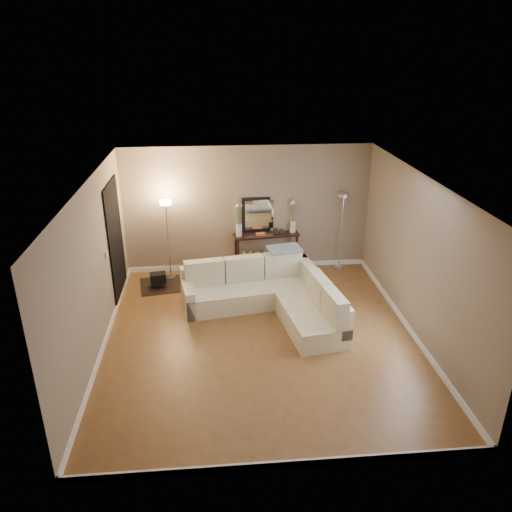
{
  "coord_description": "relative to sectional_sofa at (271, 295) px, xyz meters",
  "views": [
    {
      "loc": [
        -0.7,
        -6.93,
        4.43
      ],
      "look_at": [
        0.0,
        0.8,
        1.1
      ],
      "focal_mm": 35.0,
      "sensor_mm": 36.0,
      "label": 1
    }
  ],
  "objects": [
    {
      "name": "wall_left",
      "position": [
        -2.78,
        -0.87,
        0.99
      ],
      "size": [
        0.02,
        5.5,
        2.6
      ],
      "primitive_type": "cube",
      "color": "gray",
      "rests_on": "ground"
    },
    {
      "name": "baseboard_right",
      "position": [
        2.21,
        -0.87,
        -0.26
      ],
      "size": [
        0.03,
        5.5,
        0.1
      ],
      "primitive_type": "cube",
      "color": "white",
      "rests_on": "ground"
    },
    {
      "name": "doorway",
      "position": [
        -2.75,
        0.83,
        0.79
      ],
      "size": [
        0.02,
        1.2,
        2.2
      ],
      "primitive_type": "cube",
      "color": "black",
      "rests_on": "ground"
    },
    {
      "name": "baseboard_back",
      "position": [
        -0.27,
        1.86,
        -0.26
      ],
      "size": [
        5.0,
        0.03,
        0.1
      ],
      "primitive_type": "cube",
      "color": "white",
      "rests_on": "ground"
    },
    {
      "name": "floor_lamp_lit",
      "position": [
        -1.88,
        1.52,
        0.84
      ],
      "size": [
        0.26,
        0.26,
        1.64
      ],
      "color": "silver",
      "rests_on": "floor"
    },
    {
      "name": "wall_front",
      "position": [
        -0.27,
        -3.63,
        0.99
      ],
      "size": [
        5.0,
        0.02,
        2.6
      ],
      "primitive_type": "cube",
      "color": "gray",
      "rests_on": "ground"
    },
    {
      "name": "baseboard_left",
      "position": [
        -2.76,
        -0.87,
        -0.26
      ],
      "size": [
        0.03,
        5.5,
        0.1
      ],
      "primitive_type": "cube",
      "color": "white",
      "rests_on": "ground"
    },
    {
      "name": "flower_vase_left",
      "position": [
        -0.46,
        1.65,
        0.8
      ],
      "size": [
        0.16,
        0.14,
        0.7
      ],
      "color": "silver",
      "rests_on": "console_table"
    },
    {
      "name": "charcoal_rug",
      "position": [
        -1.92,
        1.2,
        -0.31
      ],
      "size": [
        1.18,
        0.96,
        0.01
      ],
      "primitive_type": "cube",
      "rotation": [
        0.0,
        0.0,
        0.16
      ],
      "color": "black",
      "rests_on": "floor"
    },
    {
      "name": "floor_lamp_unlit",
      "position": [
        1.66,
        1.66,
        0.86
      ],
      "size": [
        0.28,
        0.28,
        1.65
      ],
      "color": "silver",
      "rests_on": "floor"
    },
    {
      "name": "flower_vase_right",
      "position": [
        0.66,
        1.77,
        0.8
      ],
      "size": [
        0.16,
        0.14,
        0.7
      ],
      "color": "silver",
      "rests_on": "console_table"
    },
    {
      "name": "floor",
      "position": [
        -0.27,
        -0.87,
        -0.32
      ],
      "size": [
        5.0,
        5.5,
        0.01
      ],
      "primitive_type": "cube",
      "color": "brown",
      "rests_on": "ground"
    },
    {
      "name": "black_bag",
      "position": [
        -2.09,
        1.08,
        -0.1
      ],
      "size": [
        0.33,
        0.26,
        0.2
      ],
      "primitive_type": "cube",
      "rotation": [
        0.0,
        0.0,
        0.16
      ],
      "color": "black",
      "rests_on": "charcoal_rug"
    },
    {
      "name": "throw_blanket",
      "position": [
        0.32,
        0.65,
        0.6
      ],
      "size": [
        0.67,
        0.47,
        0.08
      ],
      "primitive_type": "cube",
      "rotation": [
        0.1,
        0.0,
        0.21
      ],
      "color": "gray",
      "rests_on": "sectional_sofa"
    },
    {
      "name": "switch_plate",
      "position": [
        -2.75,
        -0.02,
        0.89
      ],
      "size": [
        0.02,
        0.08,
        0.12
      ],
      "primitive_type": "cube",
      "color": "white",
      "rests_on": "ground"
    },
    {
      "name": "sectional_sofa",
      "position": [
        0.0,
        0.0,
        0.0
      ],
      "size": [
        2.73,
        2.4,
        0.85
      ],
      "color": "beige",
      "rests_on": "floor"
    },
    {
      "name": "ceiling",
      "position": [
        -0.27,
        -0.87,
        2.29
      ],
      "size": [
        5.0,
        5.5,
        0.01
      ],
      "primitive_type": "cube",
      "color": "white",
      "rests_on": "ground"
    },
    {
      "name": "wall_back",
      "position": [
        -0.27,
        1.89,
        0.99
      ],
      "size": [
        5.0,
        0.02,
        2.6
      ],
      "primitive_type": "cube",
      "color": "gray",
      "rests_on": "ground"
    },
    {
      "name": "baseboard_front",
      "position": [
        -0.27,
        -3.61,
        -0.26
      ],
      "size": [
        5.0,
        0.03,
        0.1
      ],
      "primitive_type": "cube",
      "color": "white",
      "rests_on": "ground"
    },
    {
      "name": "wall_right",
      "position": [
        2.24,
        -0.87,
        0.99
      ],
      "size": [
        0.02,
        5.5,
        2.6
      ],
      "primitive_type": "cube",
      "color": "gray",
      "rests_on": "ground"
    },
    {
      "name": "console_table",
      "position": [
        0.02,
        1.71,
        0.15
      ],
      "size": [
        1.36,
        0.5,
        0.82
      ],
      "color": "black",
      "rests_on": "floor"
    },
    {
      "name": "leaning_mirror",
      "position": [
        0.08,
        1.88,
        0.88
      ],
      "size": [
        0.94,
        0.14,
        0.74
      ],
      "color": "black",
      "rests_on": "console_table"
    },
    {
      "name": "table_decor",
      "position": [
        0.1,
        1.68,
        0.53
      ],
      "size": [
        0.57,
        0.14,
        0.13
      ],
      "color": "#DA5C26",
      "rests_on": "console_table"
    }
  ]
}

